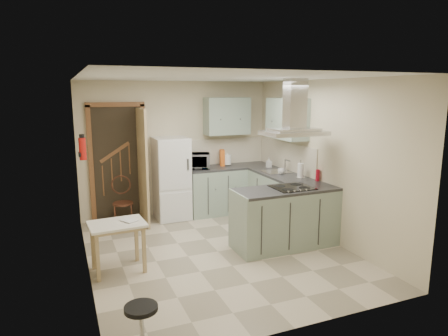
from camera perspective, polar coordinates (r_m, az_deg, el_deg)
name	(u,v)px	position (r m, az deg, el deg)	size (l,w,h in m)	color
floor	(218,251)	(5.99, -0.89, -11.83)	(4.20, 4.20, 0.00)	#C1B296
ceiling	(217,77)	(5.53, -0.97, 12.81)	(4.20, 4.20, 0.00)	silver
back_wall	(177,149)	(7.60, -6.73, 2.77)	(3.60, 3.60, 0.00)	beige
left_wall	(83,179)	(5.26, -19.50, -1.42)	(4.20, 4.20, 0.00)	beige
right_wall	(323,160)	(6.50, 14.02, 1.13)	(4.20, 4.20, 0.00)	beige
doorway	(118,163)	(7.39, -14.87, 0.67)	(1.10, 0.12, 2.10)	brown
fridge	(172,178)	(7.35, -7.51, -1.49)	(0.60, 0.60, 1.50)	white
counter_back	(215,190)	(7.68, -1.23, -3.16)	(1.08, 0.60, 0.90)	#9EB2A0
counter_right	(271,194)	(7.43, 6.73, -3.71)	(0.60, 1.95, 0.90)	#9EB2A0
splashback	(224,151)	(7.91, 0.03, 2.43)	(1.68, 0.02, 0.50)	beige
wall_cabinet_back	(227,116)	(7.68, 0.42, 7.43)	(0.85, 0.35, 0.70)	#9EB2A0
wall_cabinet_right	(287,119)	(7.03, 8.98, 6.98)	(0.35, 0.90, 0.70)	#9EB2A0
peninsula	(285,217)	(6.12, 8.77, -6.99)	(1.55, 0.65, 0.90)	#9EB2A0
hob	(292,187)	(6.04, 9.71, -2.74)	(0.58, 0.50, 0.01)	black
extractor_hood	(294,133)	(5.91, 9.96, 4.95)	(0.90, 0.55, 0.10)	silver
sink	(276,172)	(7.18, 7.49, -0.52)	(0.45, 0.40, 0.01)	silver
fire_extinguisher	(83,149)	(6.11, -19.55, 2.60)	(0.10, 0.10, 0.32)	#B2140F
drop_leaf_table	(118,247)	(5.46, -14.89, -10.84)	(0.70, 0.52, 0.65)	#D4BF82
bentwood_chair	(123,203)	(7.20, -14.24, -4.92)	(0.35, 0.35, 0.79)	#52331B
stool	(142,326)	(3.99, -11.67, -21.27)	(0.31, 0.31, 0.41)	black
microwave	(196,161)	(7.44, -4.04, 1.02)	(0.51, 0.34, 0.28)	black
kettle	(227,159)	(7.72, 0.45, 1.23)	(0.16, 0.16, 0.23)	white
cereal_box	(222,158)	(7.71, -0.27, 1.48)	(0.08, 0.20, 0.31)	orange
soap_bottle	(269,163)	(7.58, 6.43, 0.78)	(0.08, 0.09, 0.18)	#AEABB8
paper_towel	(301,170)	(6.73, 10.88, -0.32)	(0.10, 0.10, 0.26)	white
cup	(281,171)	(7.01, 8.18, -0.46)	(0.12, 0.12, 0.10)	silver
red_bottle	(318,175)	(6.57, 13.23, -1.01)	(0.06, 0.06, 0.19)	#B50F24
book	(124,219)	(5.33, -14.10, -7.08)	(0.15, 0.21, 0.09)	#A53C37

